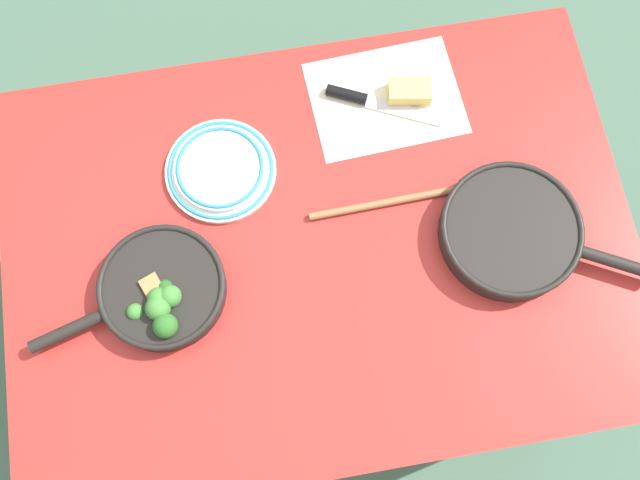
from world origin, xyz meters
TOP-DOWN VIEW (x-y plane):
  - ground_plane at (0.00, 0.00)m, footprint 14.00×14.00m
  - dining_table_red at (0.00, 0.00)m, footprint 1.23×0.87m
  - skillet_broccoli at (0.31, 0.05)m, footprint 0.37×0.24m
  - skillet_eggs at (-0.37, 0.05)m, footprint 0.39×0.28m
  - wooden_spoon at (-0.24, -0.06)m, footprint 0.41×0.04m
  - parchment_sheet at (-0.19, -0.29)m, footprint 0.32×0.25m
  - grater_knife at (-0.15, -0.28)m, footprint 0.23×0.13m
  - cheese_block at (-0.24, -0.28)m, footprint 0.09×0.07m
  - dinner_plate_stack at (0.17, -0.18)m, footprint 0.22×0.22m

SIDE VIEW (x-z plane):
  - ground_plane at x=0.00m, z-range 0.00..0.00m
  - dining_table_red at x=0.00m, z-range 0.29..1.02m
  - parchment_sheet at x=-0.19m, z-range 0.74..0.74m
  - wooden_spoon at x=-0.24m, z-range 0.74..0.75m
  - grater_knife at x=-0.15m, z-range 0.73..0.76m
  - dinner_plate_stack at x=0.17m, z-range 0.74..0.76m
  - cheese_block at x=-0.24m, z-range 0.74..0.77m
  - skillet_eggs at x=-0.37m, z-range 0.74..0.79m
  - skillet_broccoli at x=0.31m, z-range 0.73..0.80m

